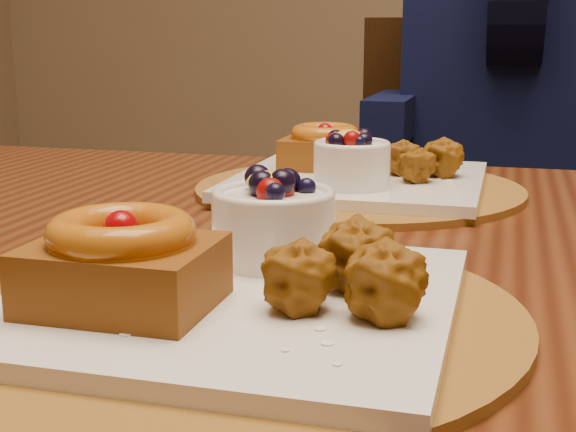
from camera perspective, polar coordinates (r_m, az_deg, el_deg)
The scene contains 5 objects.
dining_table at distance 0.75m, azimuth 1.81°, elevation -7.29°, with size 1.60×0.90×0.76m.
place_setting_near at distance 0.53m, azimuth -4.00°, elevation -4.62°, with size 0.38×0.38×0.09m.
place_setting_far at distance 0.93m, azimuth 4.89°, elevation 2.97°, with size 0.38×0.38×0.08m.
chair_far at distance 1.75m, azimuth 11.70°, elevation -0.56°, with size 0.50×0.50×0.97m.
diner at distance 1.68m, azimuth 15.82°, elevation 11.37°, with size 0.52×0.50×0.85m.
Camera 1 is at (0.06, -0.79, 0.94)m, focal length 50.00 mm.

